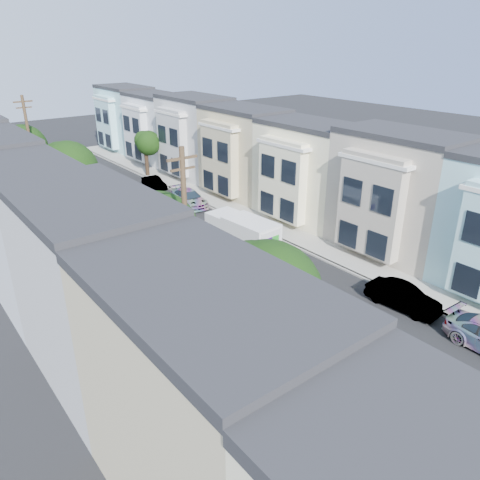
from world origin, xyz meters
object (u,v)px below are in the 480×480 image
object	(u,v)px
utility_pole_near	(187,247)
tree_far_r	(148,144)
fedex_truck	(243,234)
lead_sedan	(169,209)
utility_pole_far	(32,153)
parked_right_c	(189,198)
tree_b	(265,297)
parked_right_d	(154,183)
tree_e	(23,148)
parked_right_b	(403,297)
tree_c	(156,234)
parked_left_b	(399,454)
tree_d	(68,171)
parked_left_c	(219,319)
parked_left_d	(124,248)

from	to	relation	value
utility_pole_near	tree_far_r	bearing A→B (deg)	65.77
fedex_truck	lead_sedan	distance (m)	10.22
utility_pole_far	parked_right_c	bearing A→B (deg)	-36.28
tree_b	parked_right_d	distance (m)	32.85
fedex_truck	parked_right_d	bearing A→B (deg)	77.90
tree_e	lead_sedan	world-z (taller)	tree_e
parked_right_b	tree_far_r	bearing A→B (deg)	82.11
tree_e	tree_far_r	size ratio (longest dim) A/B	1.41
tree_c	parked_left_b	xyz separation A→B (m)	(1.40, -15.18, -4.13)
tree_far_r	parked_left_b	distance (m)	43.07
tree_b	fedex_truck	xyz separation A→B (m)	(8.53, 12.21, -3.44)
fedex_truck	parked_right_c	xyz separation A→B (m)	(2.67, 11.52, -0.85)
tree_b	fedex_truck	bearing A→B (deg)	55.08
tree_e	parked_right_c	xyz separation A→B (m)	(11.20, -11.14, -4.32)
tree_c	tree_d	bearing A→B (deg)	90.00
parked_left_b	parked_right_c	distance (m)	31.35
parked_right_d	tree_c	bearing A→B (deg)	-114.81
utility_pole_far	parked_left_b	size ratio (longest dim) A/B	2.49
tree_far_r	tree_e	bearing A→B (deg)	-178.28
utility_pole_near	parked_right_d	size ratio (longest dim) A/B	2.73
utility_pole_far	parked_right_c	size ratio (longest dim) A/B	2.06
parked_right_b	parked_left_c	bearing A→B (deg)	149.18
utility_pole_near	parked_right_c	bearing A→B (deg)	57.79
parked_left_b	parked_left_c	distance (m)	11.32
tree_far_r	parked_right_d	world-z (taller)	tree_far_r
parked_left_c	tree_far_r	bearing A→B (deg)	63.15
tree_far_r	utility_pole_near	xyz separation A→B (m)	(-13.19, -29.31, 1.45)
lead_sedan	parked_right_b	world-z (taller)	parked_right_b
utility_pole_far	parked_left_b	distance (m)	38.29
parked_left_c	parked_right_b	bearing A→B (deg)	-31.59
tree_b	parked_right_c	bearing A→B (deg)	64.73
tree_e	utility_pole_far	xyz separation A→B (m)	(0.00, -2.92, 0.11)
parked_right_d	tree_e	bearing A→B (deg)	161.75
tree_d	tree_far_r	bearing A→B (deg)	43.62
tree_d	parked_right_d	distance (m)	14.52
tree_e	tree_b	bearing A→B (deg)	-90.00
parked_right_d	fedex_truck	bearing A→B (deg)	-95.50
tree_d	parked_right_c	size ratio (longest dim) A/B	1.58
parked_right_c	parked_right_b	bearing A→B (deg)	-85.41
tree_far_r	parked_right_b	bearing A→B (deg)	-93.28
parked_left_d	parked_right_b	distance (m)	19.24
tree_e	parked_left_d	bearing A→B (deg)	-85.51
tree_c	tree_far_r	distance (m)	29.30
tree_b	tree_d	world-z (taller)	tree_d
tree_c	parked_left_d	bearing A→B (deg)	79.90
fedex_truck	parked_right_b	distance (m)	12.10
parked_left_b	parked_right_b	size ratio (longest dim) A/B	0.93
utility_pole_far	parked_left_c	distance (m)	27.09
fedex_truck	parked_right_d	world-z (taller)	fedex_truck
parked_right_d	utility_pole_far	bearing A→B (deg)	175.71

